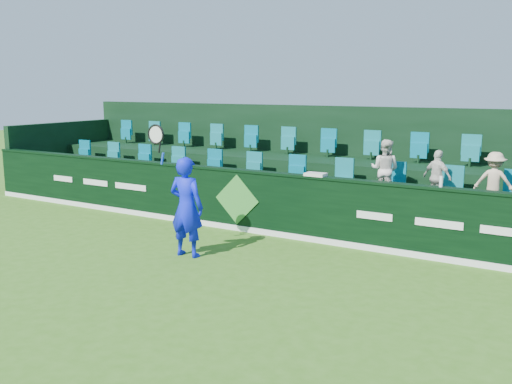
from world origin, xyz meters
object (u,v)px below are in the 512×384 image
Objects in this scene: spectator_middle at (437,177)px; spectator_right at (494,181)px; tennis_player at (186,206)px; spectator_left at (385,169)px; drinks_bottle at (441,182)px; towel at (316,174)px.

spectator_right reaches higher than spectator_middle.
spectator_middle is (3.74, 3.27, 0.40)m from tennis_player.
spectator_middle is (1.08, 0.00, -0.08)m from spectator_left.
spectator_left is at bearing 141.46° from drinks_bottle.
towel is (1.61, 2.15, 0.43)m from tennis_player.
tennis_player is at bearing 31.62° from spectator_right.
spectator_left reaches higher than drinks_bottle.
towel is 2.46m from drinks_bottle.
towel is at bearing 53.21° from tennis_player.
drinks_bottle is (-0.72, -1.12, 0.09)m from spectator_right.
spectator_middle is at bearing 41.17° from tennis_player.
spectator_left is 6.40× the size of drinks_bottle.
tennis_player is 12.72× the size of drinks_bottle.
towel is at bearing 47.08° from spectator_left.
spectator_left is 2.13m from spectator_right.
spectator_left reaches higher than spectator_right.
spectator_middle is at bearing -2.71° from spectator_right.
towel is at bearing 52.09° from spectator_middle.
drinks_bottle is at bearing 27.88° from tennis_player.
towel is 2.13× the size of drinks_bottle.
towel is (-3.18, -1.12, 0.03)m from spectator_right.
spectator_left reaches higher than towel.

